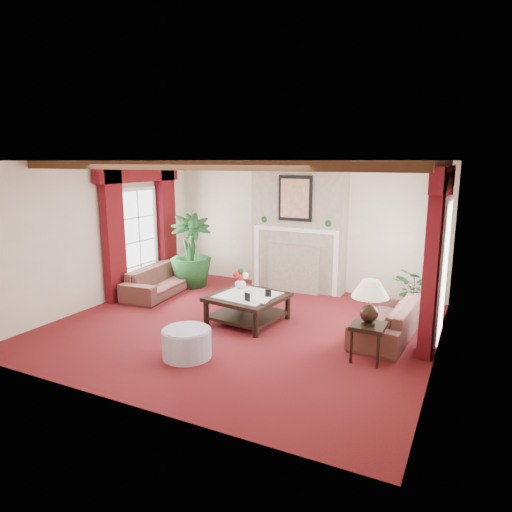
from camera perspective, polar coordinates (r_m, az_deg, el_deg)
The scene contains 23 objects.
floor at distance 7.67m, azimuth -1.83°, elevation -8.79°, with size 6.00×6.00×0.00m, color #440C0F.
ceiling at distance 7.17m, azimuth -1.97°, elevation 11.83°, with size 6.00×6.00×0.00m, color white.
back_wall at distance 9.78m, azimuth 5.76°, elevation 3.86°, with size 6.00×0.02×2.70m, color beige.
left_wall at distance 9.09m, azimuth -18.82°, elevation 2.68°, with size 0.02×5.50×2.70m, color beige.
right_wall at distance 6.47m, azimuth 22.22°, elevation -1.11°, with size 0.02×5.50×2.70m, color beige.
ceiling_beams at distance 7.17m, azimuth -1.97°, elevation 11.35°, with size 6.00×3.00×0.12m, color #331C10, non-canonical shape.
fireplace at distance 9.49m, azimuth 5.50°, elevation 11.80°, with size 2.00×0.52×2.70m, color tan, non-canonical shape.
french_door_left at distance 9.72m, azimuth -14.81°, elevation 8.10°, with size 0.10×1.10×2.16m, color white, non-canonical shape.
french_door_right at distance 7.35m, azimuth 23.08°, elevation 6.45°, with size 0.10×1.10×2.16m, color white, non-canonical shape.
curtains_left at distance 9.63m, azimuth -14.44°, elevation 10.60°, with size 0.20×2.40×2.55m, color #4A0A09, non-canonical shape.
curtains_right at distance 7.34m, azimuth 22.49°, elevation 9.78°, with size 0.20×2.40×2.55m, color #4A0A09, non-canonical shape.
sofa_left at distance 9.60m, azimuth -11.79°, elevation -2.42°, with size 0.75×1.96×0.75m, color #3B101F.
sofa_right at distance 7.46m, azimuth 16.25°, elevation -6.84°, with size 0.69×1.94×0.75m, color #3B101F.
potted_palm at distance 10.02m, azimuth -8.10°, elevation -1.30°, with size 1.72×1.74×0.88m, color black.
small_plant at distance 8.54m, azimuth 19.37°, elevation -4.92°, with size 1.16×1.16×0.67m, color black.
coffee_table at distance 7.80m, azimuth -1.04°, elevation -6.59°, with size 1.14×1.14×0.47m, color black, non-canonical shape.
side_table at distance 6.53m, azimuth 13.77°, elevation -10.45°, with size 0.45×0.45×0.53m, color black, non-canonical shape.
ottoman at distance 6.55m, azimuth -8.65°, elevation -10.74°, with size 0.69×0.69×0.40m, color #908C9E.
table_lamp at distance 6.33m, azimuth 14.03°, elevation -5.57°, with size 0.50×0.50×0.64m, color black, non-canonical shape.
flower_vase at distance 8.13m, azimuth -1.95°, elevation -3.37°, with size 0.24×0.24×0.20m, color silver.
book at distance 7.37m, azimuth 0.05°, elevation -4.71°, with size 0.19×0.04×0.26m, color black.
photo_frame_a at distance 7.37m, azimuth -1.09°, elevation -5.17°, with size 0.11×0.02×0.15m, color black, non-canonical shape.
photo_frame_b at distance 7.61m, azimuth 1.53°, elevation -4.70°, with size 0.10×0.02×0.13m, color black, non-canonical shape.
Camera 1 is at (3.40, -6.31, 2.71)m, focal length 32.00 mm.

